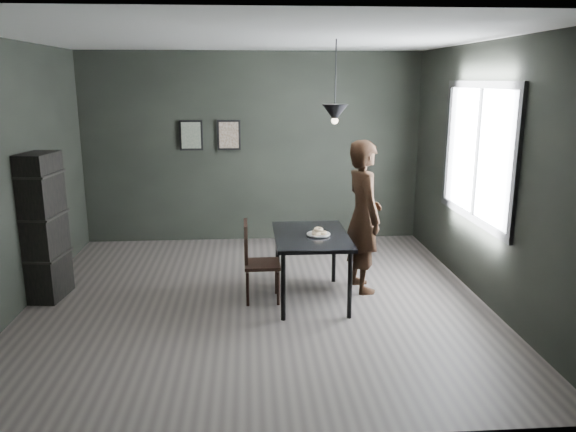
{
  "coord_description": "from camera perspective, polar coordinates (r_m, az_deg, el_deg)",
  "views": [
    {
      "loc": [
        -0.07,
        -5.86,
        2.39
      ],
      "look_at": [
        0.35,
        0.05,
        0.95
      ],
      "focal_mm": 35.0,
      "sensor_mm": 36.0,
      "label": 1
    }
  ],
  "objects": [
    {
      "name": "framed_print_right",
      "position": [
        8.37,
        -6.03,
        8.18
      ],
      "size": [
        0.34,
        0.04,
        0.44
      ],
      "color": "black",
      "rests_on": "ground"
    },
    {
      "name": "woman",
      "position": [
        6.46,
        7.67,
        -0.04
      ],
      "size": [
        0.52,
        0.7,
        1.75
      ],
      "primitive_type": "imported",
      "rotation": [
        0.0,
        0.0,
        1.74
      ],
      "color": "black",
      "rests_on": "ground"
    },
    {
      "name": "cafe_table",
      "position": [
        6.14,
        2.36,
        -2.6
      ],
      "size": [
        0.8,
        1.2,
        0.75
      ],
      "color": "black",
      "rests_on": "ground"
    },
    {
      "name": "donut_pile",
      "position": [
        6.08,
        3.12,
        -1.62
      ],
      "size": [
        0.17,
        0.18,
        0.08
      ],
      "rotation": [
        0.0,
        0.0,
        -0.19
      ],
      "color": "beige",
      "rests_on": "white_plate"
    },
    {
      "name": "pendant_lamp",
      "position": [
        6.04,
        4.78,
        10.4
      ],
      "size": [
        0.28,
        0.28,
        0.86
      ],
      "color": "black",
      "rests_on": "ground"
    },
    {
      "name": "ceiling",
      "position": [
        5.87,
        -3.54,
        17.64
      ],
      "size": [
        5.0,
        5.0,
        0.02
      ],
      "color": "silver",
      "rests_on": "ground"
    },
    {
      "name": "white_plate",
      "position": [
        6.09,
        3.12,
        -1.92
      ],
      "size": [
        0.23,
        0.23,
        0.01
      ],
      "primitive_type": "cylinder",
      "color": "white",
      "rests_on": "cafe_table"
    },
    {
      "name": "window_assembly",
      "position": [
        6.62,
        18.67,
        6.09
      ],
      "size": [
        0.04,
        1.96,
        1.56
      ],
      "color": "white",
      "rests_on": "ground"
    },
    {
      "name": "back_wall",
      "position": [
        8.42,
        -3.59,
        6.89
      ],
      "size": [
        5.0,
        0.1,
        2.8
      ],
      "primitive_type": "cube",
      "color": "black",
      "rests_on": "ground"
    },
    {
      "name": "wood_chair",
      "position": [
        6.17,
        -3.39,
        -4.11
      ],
      "size": [
        0.39,
        0.39,
        0.89
      ],
      "rotation": [
        0.0,
        0.0,
        0.01
      ],
      "color": "black",
      "rests_on": "ground"
    },
    {
      "name": "ground",
      "position": [
        6.33,
        -3.17,
        -8.55
      ],
      "size": [
        5.0,
        5.0,
        0.0
      ],
      "primitive_type": "plane",
      "color": "#3C3634",
      "rests_on": "ground"
    },
    {
      "name": "framed_print_left",
      "position": [
        8.4,
        -9.81,
        8.08
      ],
      "size": [
        0.34,
        0.04,
        0.44
      ],
      "color": "black",
      "rests_on": "ground"
    },
    {
      "name": "shelf_unit",
      "position": [
        6.72,
        -23.5,
        -1.03
      ],
      "size": [
        0.37,
        0.58,
        1.63
      ],
      "primitive_type": "cube",
      "rotation": [
        0.0,
        0.0,
        -0.11
      ],
      "color": "black",
      "rests_on": "ground"
    }
  ]
}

